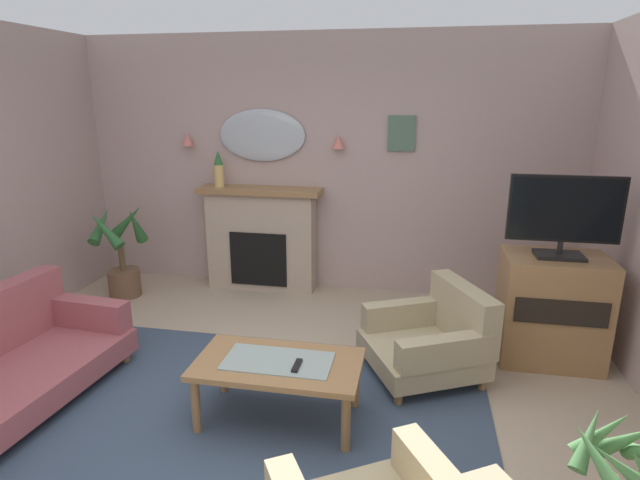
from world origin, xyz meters
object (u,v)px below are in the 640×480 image
framed_picture (401,134)px  potted_plant_corner_palm (121,256)px  coffee_table (278,369)px  tv_flatscreen (564,214)px  wall_sconce_right (338,142)px  armchair_near_fireplace (433,337)px  wall_mirror (262,135)px  tv_cabinet (551,309)px  mantel_vase_left (219,169)px  wall_sconce_left (187,139)px  tv_remote (297,366)px  fireplace (261,240)px

framed_picture → potted_plant_corner_palm: (-2.92, -0.68, -1.29)m
coffee_table → tv_flatscreen: (1.97, 1.21, 0.86)m
wall_sconce_right → armchair_near_fireplace: wall_sconce_right is taller
wall_mirror → tv_cabinet: bearing=-24.3°
mantel_vase_left → tv_flatscreen: bearing=-19.0°
wall_sconce_left → tv_remote: wall_sconce_left is taller
mantel_vase_left → wall_sconce_right: 1.34m
fireplace → potted_plant_corner_palm: fireplace is taller
wall_mirror → potted_plant_corner_palm: 2.01m
fireplace → tv_flatscreen: bearing=-22.2°
mantel_vase_left → wall_mirror: 0.60m
wall_mirror → framed_picture: size_ratio=2.67×
framed_picture → tv_cabinet: (1.32, -1.28, -1.30)m
fireplace → framed_picture: framed_picture is taller
tv_cabinet → tv_flatscreen: bearing=-90.0°
mantel_vase_left → tv_cabinet: 3.56m
wall_sconce_right → tv_cabinet: wall_sconce_right is taller
wall_mirror → tv_remote: (0.99, -2.56, -1.26)m
tv_cabinet → potted_plant_corner_palm: 4.28m
fireplace → armchair_near_fireplace: 2.44m
fireplace → tv_flatscreen: tv_flatscreen is taller
tv_flatscreen → potted_plant_corner_palm: tv_flatscreen is taller
coffee_table → armchair_near_fireplace: armchair_near_fireplace is taller
wall_sconce_right → potted_plant_corner_palm: size_ratio=0.14×
fireplace → wall_mirror: wall_mirror is taller
mantel_vase_left → wall_sconce_right: bearing=5.3°
mantel_vase_left → tv_remote: 2.93m
wall_sconce_right → coffee_table: size_ratio=0.13×
wall_mirror → wall_sconce_right: (0.85, -0.05, -0.05)m
wall_sconce_left → wall_mirror: bearing=3.4°
fireplace → tv_remote: 2.62m
mantel_vase_left → tv_remote: mantel_vase_left is taller
potted_plant_corner_palm → coffee_table: bearing=-39.1°
mantel_vase_left → tv_cabinet: bearing=-18.6°
wall_sconce_right → tv_cabinet: bearing=-31.9°
tv_remote → wall_mirror: bearing=111.0°
armchair_near_fireplace → wall_sconce_right: bearing=122.0°
wall_mirror → tv_flatscreen: 3.13m
mantel_vase_left → wall_mirror: size_ratio=0.42×
wall_mirror → armchair_near_fireplace: 2.88m
tv_remote → tv_flatscreen: size_ratio=0.19×
potted_plant_corner_palm → fireplace: bearing=20.4°
wall_sconce_left → tv_remote: (1.84, -2.51, -1.21)m
wall_mirror → framed_picture: (1.50, 0.01, 0.04)m
coffee_table → armchair_near_fireplace: size_ratio=1.01×
wall_sconce_right → framed_picture: bearing=5.3°
wall_sconce_left → armchair_near_fireplace: bearing=-31.0°
fireplace → potted_plant_corner_palm: 1.52m
wall_sconce_right → framed_picture: size_ratio=0.39×
wall_sconce_left → tv_flatscreen: wall_sconce_left is taller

